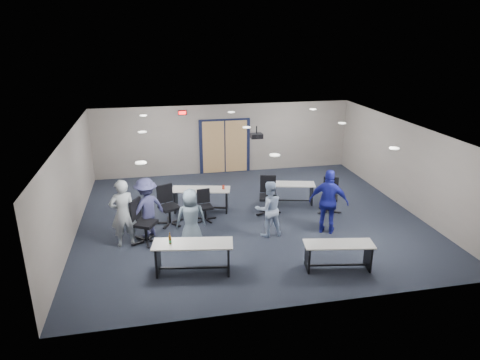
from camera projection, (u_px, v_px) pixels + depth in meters
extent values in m
plane|color=black|center=(250.00, 217.00, 12.97)|extent=(10.00, 10.00, 0.00)
cube|color=gray|center=(225.00, 139.00, 16.68)|extent=(10.00, 0.04, 2.70)
cube|color=gray|center=(301.00, 248.00, 8.36)|extent=(10.00, 0.04, 2.70)
cube|color=gray|center=(70.00, 187.00, 11.58)|extent=(0.04, 9.00, 2.70)
cube|color=gray|center=(405.00, 165.00, 13.46)|extent=(0.04, 9.00, 2.70)
cube|color=white|center=(251.00, 130.00, 12.07)|extent=(10.00, 9.00, 0.04)
cube|color=black|center=(225.00, 147.00, 16.75)|extent=(2.00, 0.06, 2.20)
cube|color=tan|center=(214.00, 147.00, 16.65)|extent=(0.85, 0.04, 2.05)
cube|color=tan|center=(236.00, 146.00, 16.82)|extent=(0.85, 0.04, 2.05)
cube|color=black|center=(182.00, 113.00, 15.97)|extent=(0.32, 0.05, 0.18)
cube|color=#FF0C0C|center=(182.00, 113.00, 15.94)|extent=(0.26, 0.02, 0.12)
cylinder|color=black|center=(257.00, 130.00, 12.63)|extent=(0.04, 0.04, 0.24)
cube|color=black|center=(257.00, 136.00, 12.69)|extent=(0.35, 0.30, 0.14)
cylinder|color=black|center=(258.00, 137.00, 12.55)|extent=(0.08, 0.03, 0.08)
cube|color=#B5B3AB|center=(193.00, 244.00, 9.82)|extent=(1.92, 0.91, 0.03)
cube|color=black|center=(158.00, 259.00, 9.91)|extent=(0.14, 0.56, 0.72)
cube|color=black|center=(228.00, 257.00, 9.97)|extent=(0.14, 0.56, 0.72)
cube|color=black|center=(194.00, 268.00, 10.03)|extent=(1.62, 0.32, 0.04)
cube|color=#B5B3AB|center=(339.00, 244.00, 9.99)|extent=(1.70, 0.81, 0.03)
cube|color=black|center=(307.00, 257.00, 10.07)|extent=(0.13, 0.50, 0.63)
cube|color=black|center=(368.00, 256.00, 10.12)|extent=(0.13, 0.50, 0.63)
cube|color=black|center=(337.00, 265.00, 10.17)|extent=(1.43, 0.29, 0.04)
cube|color=#B5B3AB|center=(201.00, 189.00, 13.22)|extent=(1.88, 0.97, 0.03)
cube|color=black|center=(176.00, 200.00, 13.35)|extent=(0.17, 0.55, 0.70)
cube|color=black|center=(227.00, 200.00, 13.33)|extent=(0.17, 0.55, 0.70)
cube|color=black|center=(201.00, 208.00, 13.42)|extent=(1.57, 0.39, 0.04)
cylinder|color=#B32A17|center=(223.00, 187.00, 13.18)|extent=(0.08, 0.08, 0.12)
cube|color=#B5B3AB|center=(289.00, 184.00, 13.84)|extent=(1.74, 0.92, 0.03)
cube|color=black|center=(266.00, 193.00, 13.97)|extent=(0.16, 0.50, 0.64)
cube|color=black|center=(311.00, 194.00, 13.92)|extent=(0.16, 0.50, 0.64)
cube|color=black|center=(288.00, 200.00, 14.02)|extent=(1.44, 0.38, 0.04)
imported|color=#9EA7AD|center=(123.00, 213.00, 11.00)|extent=(0.76, 0.59, 1.83)
imported|color=slate|center=(191.00, 218.00, 11.01)|extent=(0.77, 0.50, 1.58)
imported|color=#B2C7EB|center=(269.00, 209.00, 11.60)|extent=(0.82, 0.67, 1.58)
imported|color=navy|center=(329.00, 202.00, 11.73)|extent=(1.15, 0.92, 1.83)
imported|color=#3C3C6C|center=(147.00, 208.00, 11.54)|extent=(1.24, 1.13, 1.67)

